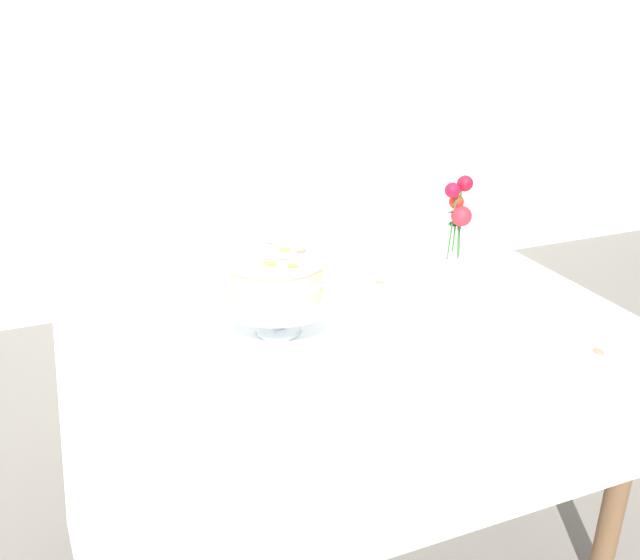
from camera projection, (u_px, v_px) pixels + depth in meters
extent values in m
plane|color=#666059|center=(343.00, 540.00, 2.00)|extent=(12.00, 12.00, 0.00)
cube|color=silver|center=(182.00, 19.00, 3.07)|extent=(7.00, 0.08, 2.80)
cube|color=white|center=(347.00, 323.00, 1.71)|extent=(1.40, 1.00, 0.03)
cube|color=white|center=(446.00, 491.00, 1.35)|extent=(1.40, 0.01, 0.26)
cylinder|color=brown|center=(620.00, 478.00, 1.72)|extent=(0.06, 0.06, 0.71)
cylinder|color=brown|center=(107.00, 412.00, 2.00)|extent=(0.06, 0.06, 0.71)
cylinder|color=brown|center=(452.00, 341.00, 2.41)|extent=(0.06, 0.06, 0.71)
cube|color=white|center=(278.00, 332.00, 1.63)|extent=(0.37, 0.37, 0.00)
cylinder|color=silver|center=(278.00, 330.00, 1.63)|extent=(0.11, 0.11, 0.01)
cylinder|color=silver|center=(278.00, 314.00, 1.61)|extent=(0.03, 0.03, 0.07)
cylinder|color=silver|center=(277.00, 298.00, 1.60)|extent=(0.29, 0.29, 0.01)
cylinder|color=beige|center=(277.00, 289.00, 1.59)|extent=(0.22, 0.22, 0.04)
cylinder|color=beige|center=(277.00, 279.00, 1.58)|extent=(0.22, 0.22, 0.01)
cylinder|color=beige|center=(276.00, 269.00, 1.57)|extent=(0.22, 0.22, 0.04)
cylinder|color=beige|center=(276.00, 258.00, 1.56)|extent=(0.23, 0.23, 0.02)
ellipsoid|color=#E56B51|center=(300.00, 251.00, 1.56)|extent=(0.03, 0.03, 0.00)
ellipsoid|color=pink|center=(272.00, 241.00, 1.62)|extent=(0.03, 0.02, 0.01)
ellipsoid|color=pink|center=(268.00, 258.00, 1.52)|extent=(0.03, 0.03, 0.01)
ellipsoid|color=yellow|center=(284.00, 249.00, 1.57)|extent=(0.03, 0.03, 0.01)
ellipsoid|color=yellow|center=(270.00, 263.00, 1.49)|extent=(0.04, 0.04, 0.01)
ellipsoid|color=#E56B51|center=(302.00, 250.00, 1.56)|extent=(0.03, 0.03, 0.00)
ellipsoid|color=pink|center=(283.00, 257.00, 1.52)|extent=(0.04, 0.03, 0.01)
ellipsoid|color=orange|center=(293.00, 266.00, 1.47)|extent=(0.03, 0.03, 0.01)
cylinder|color=silver|center=(452.00, 281.00, 1.85)|extent=(0.08, 0.08, 0.07)
cone|color=silver|center=(453.00, 259.00, 1.82)|extent=(0.09, 0.09, 0.06)
cylinder|color=#2D6028|center=(460.00, 221.00, 1.78)|extent=(0.02, 0.01, 0.20)
sphere|color=red|center=(465.00, 183.00, 1.75)|extent=(0.04, 0.04, 0.04)
ellipsoid|color=#236B2D|center=(455.00, 224.00, 1.79)|extent=(0.05, 0.02, 0.01)
cylinder|color=#2D6028|center=(455.00, 229.00, 1.80)|extent=(0.01, 0.02, 0.15)
sphere|color=red|center=(456.00, 202.00, 1.77)|extent=(0.04, 0.04, 0.04)
ellipsoid|color=#236B2D|center=(458.00, 225.00, 1.79)|extent=(0.03, 0.05, 0.01)
cylinder|color=#2D6028|center=(452.00, 225.00, 1.77)|extent=(0.02, 0.01, 0.19)
sphere|color=red|center=(453.00, 190.00, 1.73)|extent=(0.04, 0.04, 0.04)
ellipsoid|color=#236B2D|center=(454.00, 211.00, 1.76)|extent=(0.05, 0.03, 0.02)
cylinder|color=#2D6028|center=(458.00, 237.00, 1.79)|extent=(0.01, 0.02, 0.12)
sphere|color=red|center=(461.00, 216.00, 1.76)|extent=(0.05, 0.05, 0.05)
ellipsoid|color=#E56B51|center=(379.00, 282.00, 1.92)|extent=(0.04, 0.04, 0.00)
ellipsoid|color=#E56B51|center=(599.00, 351.00, 1.55)|extent=(0.03, 0.04, 0.01)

